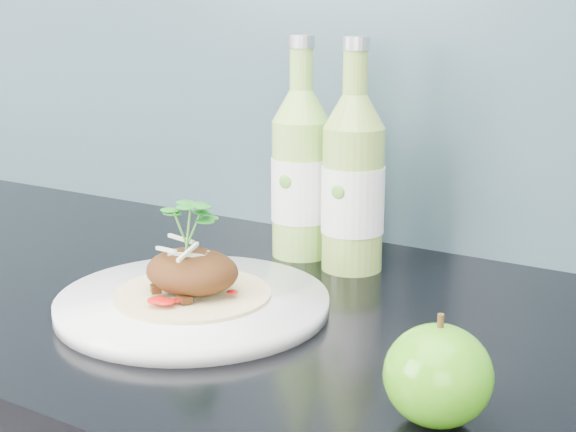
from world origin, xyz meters
name	(u,v)px	position (x,y,z in m)	size (l,w,h in m)	color
dinner_plate	(193,303)	(-0.09, 1.64, 0.91)	(0.33, 0.33, 0.02)	white
pork_taco	(192,269)	(-0.09, 1.64, 0.95)	(0.16, 0.16, 0.10)	tan
green_apple	(438,375)	(0.21, 1.55, 0.94)	(0.11, 0.11, 0.09)	#359310
cider_bottle_left	(301,174)	(-0.10, 1.87, 1.01)	(0.10, 0.10, 0.28)	#91C853
cider_bottle_right	(353,184)	(-0.02, 1.85, 1.01)	(0.10, 0.10, 0.28)	#8EB44B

